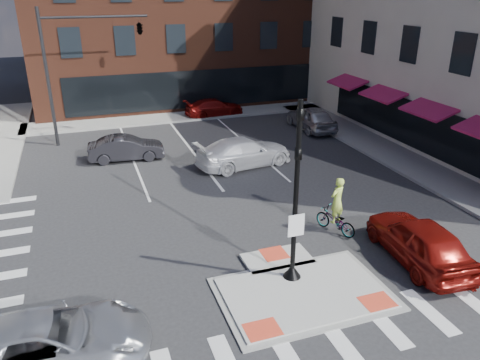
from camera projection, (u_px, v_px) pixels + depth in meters
name	position (u px, v px, depth m)	size (l,w,h in m)	color
ground	(297.00, 286.00, 15.30)	(120.00, 120.00, 0.00)	#28282B
refuge_island	(300.00, 289.00, 15.06)	(5.40, 4.65, 0.13)	gray
sidewalk_e	(390.00, 152.00, 27.27)	(3.00, 24.00, 0.15)	gray
sidewalk_n	(206.00, 114.00, 35.33)	(26.00, 3.00, 0.15)	gray
building_n	(173.00, 1.00, 41.04)	(24.40, 18.40, 15.50)	#55281A
building_far_left	(85.00, 21.00, 57.40)	(10.00, 12.00, 10.00)	slate
building_far_right	(184.00, 9.00, 62.72)	(12.00, 12.00, 12.00)	brown
signal_pole	(295.00, 217.00, 14.73)	(0.60, 0.60, 5.98)	black
mast_arm_signal	(115.00, 38.00, 27.50)	(6.10, 2.24, 8.00)	black
silver_suv	(46.00, 343.00, 11.85)	(2.43, 5.27, 1.46)	#B9BBC0
red_sedan	(419.00, 240.00, 16.43)	(1.92, 4.77, 1.63)	maroon
white_pickup	(244.00, 152.00, 25.17)	(2.17, 5.33, 1.55)	white
bg_car_dark	(126.00, 148.00, 26.05)	(1.44, 4.14, 1.36)	#2A292E
bg_car_silver	(311.00, 118.00, 31.50)	(1.88, 4.68, 1.60)	#B8BAC0
bg_car_red	(214.00, 107.00, 34.84)	(1.79, 4.40, 1.28)	maroon
cyclist	(336.00, 214.00, 18.35)	(1.33, 1.96, 2.32)	#3F3F44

